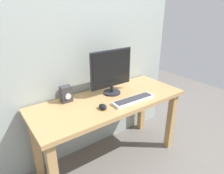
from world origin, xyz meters
TOP-DOWN VIEW (x-y plane):
  - ground_plane at (0.00, 0.00)m, footprint 6.00×6.00m
  - wall_back at (0.00, 0.35)m, footprint 2.15×0.04m
  - desk at (0.00, 0.00)m, footprint 1.53×0.61m
  - monitor at (0.10, 0.11)m, footprint 0.47×0.18m
  - keyboard_primary at (0.16, -0.17)m, footprint 0.44×0.13m
  - mouse at (-0.16, -0.13)m, footprint 0.06×0.09m
  - audio_controller at (-0.36, 0.20)m, footprint 0.10×0.09m

SIDE VIEW (x-z plane):
  - ground_plane at x=0.00m, z-range 0.00..0.00m
  - desk at x=0.00m, z-range 0.25..0.99m
  - keyboard_primary at x=0.16m, z-range 0.74..0.77m
  - mouse at x=-0.16m, z-range 0.74..0.78m
  - audio_controller at x=-0.36m, z-range 0.74..0.89m
  - monitor at x=0.10m, z-range 0.75..1.20m
  - wall_back at x=0.00m, z-range 0.00..3.00m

